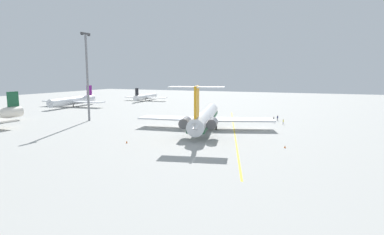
{
  "coord_description": "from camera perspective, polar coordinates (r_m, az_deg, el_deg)",
  "views": [
    {
      "loc": [
        -83.35,
        -23.7,
        15.22
      ],
      "look_at": [
        -2.33,
        10.63,
        2.97
      ],
      "focal_mm": 29.06,
      "sensor_mm": 36.0,
      "label": 1
    }
  ],
  "objects": [
    {
      "name": "ground_crew_near_nose",
      "position": [
        99.02,
        16.4,
        -0.63
      ],
      "size": [
        0.4,
        0.27,
        1.66
      ],
      "rotation": [
        0.0,
        0.0,
        1.19
      ],
      "color": "black",
      "rests_on": "ground"
    },
    {
      "name": "safety_cone_nose",
      "position": [
        70.96,
        -11.88,
        -4.41
      ],
      "size": [
        0.4,
        0.4,
        0.55
      ],
      "primitive_type": "cone",
      "color": "#EA590F",
      "rests_on": "ground"
    },
    {
      "name": "ground",
      "position": [
        87.98,
        6.99,
        -2.1
      ],
      "size": [
        371.78,
        371.78,
        0.0
      ],
      "primitive_type": "plane",
      "color": "#ADADA8"
    },
    {
      "name": "main_jetliner",
      "position": [
        86.11,
        2.32,
        0.06
      ],
      "size": [
        42.93,
        38.36,
        12.65
      ],
      "rotation": [
        0.0,
        0.0,
        0.24
      ],
      "color": "silver",
      "rests_on": "ground"
    },
    {
      "name": "airliner_mid_right",
      "position": [
        156.71,
        -21.18,
        2.86
      ],
      "size": [
        32.3,
        31.99,
        9.65
      ],
      "rotation": [
        0.0,
        0.0,
        3.25
      ],
      "color": "silver",
      "rests_on": "ground"
    },
    {
      "name": "safety_cone_wingtip",
      "position": [
        67.77,
        16.69,
        -5.16
      ],
      "size": [
        0.4,
        0.4,
        0.55
      ],
      "primitive_type": "cone",
      "color": "#EA590F",
      "rests_on": "ground"
    },
    {
      "name": "ground_crew_portside",
      "position": [
        102.33,
        14.77,
        -0.24
      ],
      "size": [
        0.4,
        0.29,
        1.83
      ],
      "rotation": [
        0.0,
        0.0,
        5.29
      ],
      "color": "black",
      "rests_on": "ground"
    },
    {
      "name": "taxiway_centreline",
      "position": [
        85.28,
        7.76,
        -2.43
      ],
      "size": [
        78.0,
        23.88,
        0.01
      ],
      "primitive_type": "cube",
      "rotation": [
        0.0,
        0.0,
        0.29
      ],
      "color": "gold",
      "rests_on": "ground"
    },
    {
      "name": "airliner_far_right",
      "position": [
        183.17,
        -8.4,
        3.79
      ],
      "size": [
        26.01,
        25.72,
        7.77
      ],
      "rotation": [
        0.0,
        0.0,
        0.08
      ],
      "color": "white",
      "rests_on": "ground"
    },
    {
      "name": "ground_crew_near_tail",
      "position": [
        106.53,
        15.44,
        0.04
      ],
      "size": [
        0.29,
        0.45,
        1.8
      ],
      "rotation": [
        0.0,
        0.0,
        2.98
      ],
      "color": "black",
      "rests_on": "ground"
    },
    {
      "name": "light_mast",
      "position": [
        107.49,
        -18.68,
        7.63
      ],
      "size": [
        4.0,
        0.7,
        28.42
      ],
      "color": "slate",
      "rests_on": "ground"
    }
  ]
}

